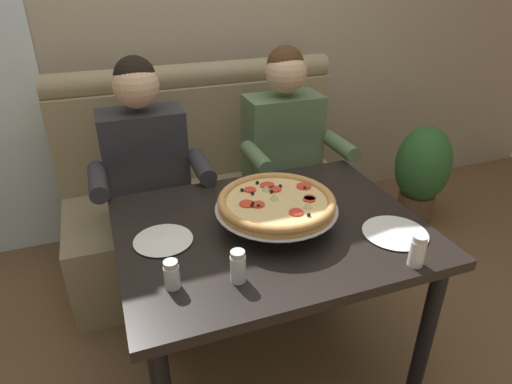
% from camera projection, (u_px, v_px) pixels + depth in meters
% --- Properties ---
extents(ground_plane, '(16.00, 16.00, 0.00)m').
position_uv_depth(ground_plane, '(268.00, 364.00, 2.03)').
color(ground_plane, brown).
extents(back_wall_with_window, '(6.00, 0.12, 2.80)m').
position_uv_depth(back_wall_with_window, '(179.00, 6.00, 2.60)').
color(back_wall_with_window, tan).
rests_on(back_wall_with_window, ground_plane).
extents(booth_bench, '(1.64, 0.78, 1.13)m').
position_uv_depth(booth_bench, '(212.00, 198.00, 2.60)').
color(booth_bench, '#998966').
rests_on(booth_bench, ground_plane).
extents(dining_table, '(1.14, 0.89, 0.75)m').
position_uv_depth(dining_table, '(271.00, 247.00, 1.72)').
color(dining_table, black).
rests_on(dining_table, ground_plane).
extents(diner_left, '(0.54, 0.64, 1.27)m').
position_uv_depth(diner_left, '(150.00, 180.00, 2.12)').
color(diner_left, '#2D3342').
rests_on(diner_left, ground_plane).
extents(diner_right, '(0.54, 0.64, 1.27)m').
position_uv_depth(diner_right, '(290.00, 158.00, 2.34)').
color(diner_right, '#2D3342').
rests_on(diner_right, ground_plane).
extents(pizza, '(0.46, 0.46, 0.13)m').
position_uv_depth(pizza, '(277.00, 203.00, 1.64)').
color(pizza, silver).
rests_on(pizza, dining_table).
extents(shaker_oregano, '(0.05, 0.05, 0.11)m').
position_uv_depth(shaker_oregano, '(238.00, 268.00, 1.37)').
color(shaker_oregano, white).
rests_on(shaker_oregano, dining_table).
extents(shaker_pepper_flakes, '(0.05, 0.05, 0.10)m').
position_uv_depth(shaker_pepper_flakes, '(172.00, 276.00, 1.35)').
color(shaker_pepper_flakes, white).
rests_on(shaker_pepper_flakes, dining_table).
extents(shaker_parmesan, '(0.05, 0.05, 0.11)m').
position_uv_depth(shaker_parmesan, '(417.00, 253.00, 1.44)').
color(shaker_parmesan, white).
rests_on(shaker_parmesan, dining_table).
extents(plate_near_left, '(0.21, 0.21, 0.02)m').
position_uv_depth(plate_near_left, '(163.00, 239.00, 1.58)').
color(plate_near_left, white).
rests_on(plate_near_left, dining_table).
extents(plate_near_right, '(0.24, 0.24, 0.02)m').
position_uv_depth(plate_near_right, '(395.00, 231.00, 1.63)').
color(plate_near_right, white).
rests_on(plate_near_right, dining_table).
extents(potted_plant, '(0.36, 0.36, 0.70)m').
position_uv_depth(potted_plant, '(422.00, 172.00, 2.95)').
color(potted_plant, brown).
rests_on(potted_plant, ground_plane).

